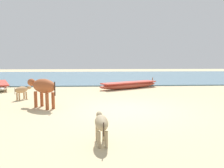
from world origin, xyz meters
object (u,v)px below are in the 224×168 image
object	(u,v)px
calf_far_dun	(101,123)
cow_second_adult_rust	(43,87)
calf_near_tan	(22,90)
fishing_boat_4	(0,85)
fishing_boat_3	(130,85)

from	to	relation	value
calf_far_dun	cow_second_adult_rust	bearing A→B (deg)	24.55
calf_near_tan	calf_far_dun	size ratio (longest dim) A/B	0.93
fishing_boat_4	cow_second_adult_rust	world-z (taller)	cow_second_adult_rust
calf_near_tan	calf_far_dun	bearing A→B (deg)	-117.69
fishing_boat_3	calf_near_tan	bearing A→B (deg)	-176.05
cow_second_adult_rust	fishing_boat_3	bearing A→B (deg)	-85.98
cow_second_adult_rust	fishing_boat_4	bearing A→B (deg)	-13.64
fishing_boat_4	cow_second_adult_rust	bearing A→B (deg)	-170.57
fishing_boat_4	cow_second_adult_rust	size ratio (longest dim) A/B	3.07
fishing_boat_4	calf_near_tan	distance (m)	4.82
cow_second_adult_rust	calf_near_tan	bearing A→B (deg)	-11.28
calf_far_dun	cow_second_adult_rust	distance (m)	4.03
fishing_boat_4	calf_far_dun	bearing A→B (deg)	-172.45
calf_near_tan	fishing_boat_4	bearing A→B (deg)	63.72
fishing_boat_4	calf_far_dun	world-z (taller)	fishing_boat_4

